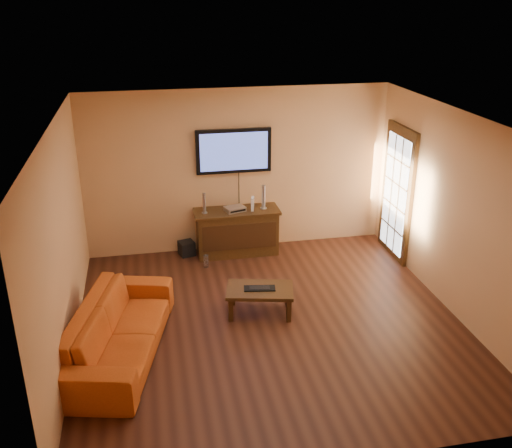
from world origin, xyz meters
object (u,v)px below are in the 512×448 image
object	(u,v)px
media_console	(237,232)
bottle	(206,261)
television	(234,151)
speaker_left	(204,204)
subwoofer	(187,248)
speaker_right	(264,198)
av_receiver	(235,209)
coffee_table	(260,292)
keyboard	(260,288)
sofa	(118,322)
game_console	(253,204)

from	to	relation	value
media_console	bottle	distance (m)	0.77
media_console	television	distance (m)	1.33
speaker_left	subwoofer	size ratio (longest dim) A/B	1.43
media_console	television	xyz separation A→B (m)	(0.00, 0.22, 1.32)
bottle	speaker_left	bearing A→B (deg)	83.41
speaker_right	av_receiver	world-z (taller)	speaker_right
av_receiver	speaker_left	bearing A→B (deg)	163.24
speaker_left	coffee_table	bearing A→B (deg)	-75.18
television	keyboard	xyz separation A→B (m)	(-0.02, -2.19, -1.31)
television	speaker_right	world-z (taller)	television
media_console	sofa	world-z (taller)	sofa
speaker_right	bottle	size ratio (longest dim) A/B	1.76
television	av_receiver	bearing A→B (deg)	-97.96
coffee_table	speaker_left	world-z (taller)	speaker_left
speaker_right	av_receiver	xyz separation A→B (m)	(-0.48, -0.02, -0.15)
game_console	bottle	xyz separation A→B (m)	(-0.84, -0.40, -0.77)
subwoofer	bottle	size ratio (longest dim) A/B	1.05
media_console	coffee_table	size ratio (longest dim) A/B	1.41
speaker_left	speaker_right	world-z (taller)	speaker_right
game_console	sofa	bearing A→B (deg)	-114.52
speaker_right	television	bearing A→B (deg)	153.62
coffee_table	bottle	world-z (taller)	coffee_table
speaker_right	bottle	world-z (taller)	speaker_right
speaker_left	av_receiver	bearing A→B (deg)	0.14
av_receiver	game_console	world-z (taller)	game_console
television	coffee_table	xyz separation A→B (m)	(-0.02, -2.18, -1.38)
subwoofer	keyboard	xyz separation A→B (m)	(0.82, -2.06, 0.27)
television	coffee_table	distance (m)	2.58
coffee_table	bottle	bearing A→B (deg)	110.09
speaker_left	sofa	bearing A→B (deg)	-117.80
game_console	subwoofer	bearing A→B (deg)	-170.32
coffee_table	game_console	xyz separation A→B (m)	(0.28, 1.93, 0.55)
television	subwoofer	world-z (taller)	television
coffee_table	sofa	distance (m)	1.94
sofa	keyboard	xyz separation A→B (m)	(1.84, 0.58, -0.06)
coffee_table	game_console	bearing A→B (deg)	81.86
television	speaker_right	size ratio (longest dim) A/B	3.06
speaker_left	bottle	distance (m)	0.91
television	subwoofer	bearing A→B (deg)	-170.75
av_receiver	subwoofer	distance (m)	1.06
television	speaker_left	bearing A→B (deg)	-155.42
media_console	av_receiver	world-z (taller)	av_receiver
speaker_right	sofa	bearing A→B (deg)	-132.19
coffee_table	speaker_left	size ratio (longest dim) A/B	2.92
speaker_left	bottle	xyz separation A→B (m)	(-0.05, -0.41, -0.81)
bottle	keyboard	world-z (taller)	keyboard
coffee_table	subwoofer	bearing A→B (deg)	111.92
coffee_table	speaker_right	distance (m)	2.11
game_console	subwoofer	distance (m)	1.34
av_receiver	keyboard	size ratio (longest dim) A/B	0.72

